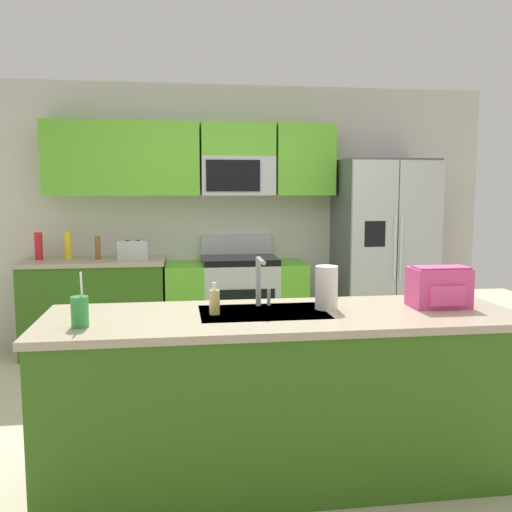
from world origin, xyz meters
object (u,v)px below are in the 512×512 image
toaster (133,250)px  bottle_yellow (68,246)px  refrigerator (383,253)px  bottle_red (39,246)px  soap_dispenser (215,302)px  paper_towel_roll (326,288)px  sink_faucet (260,277)px  pepper_mill (98,248)px  drink_cup_green (80,311)px  range_oven (236,303)px  backpack (439,286)px

toaster → bottle_yellow: bottle_yellow is taller
refrigerator → toaster: refrigerator is taller
bottle_red → soap_dispenser: bearing=-60.1°
paper_towel_roll → soap_dispenser: bearing=-175.6°
toaster → sink_faucet: size_ratio=0.99×
soap_dispenser → pepper_mill: bearing=110.2°
bottle_yellow → paper_towel_roll: 3.11m
drink_cup_green → paper_towel_roll: size_ratio=1.12×
soap_dispenser → refrigerator: bearing=52.7°
range_oven → pepper_mill: bearing=-179.9°
range_oven → soap_dispenser: size_ratio=8.00×
bottle_red → paper_towel_roll: (2.09, -2.52, -0.01)m
range_oven → bottle_red: bottle_red is taller
refrigerator → drink_cup_green: 3.65m
backpack → sink_faucet: bearing=171.8°
toaster → backpack: 3.08m
range_oven → bottle_yellow: bottle_yellow is taller
backpack → drink_cup_green: bearing=-174.0°
range_oven → paper_towel_roll: 2.55m
sink_faucet → bottle_red: bearing=125.9°
backpack → toaster: bearing=127.3°
range_oven → soap_dispenser: range_oven is taller
toaster → soap_dispenser: toaster is taller
toaster → backpack: size_ratio=0.88×
soap_dispenser → bottle_red: bearing=119.9°
toaster → soap_dispenser: size_ratio=1.65×
toaster → bottle_yellow: bearing=171.2°
bottle_yellow → drink_cup_green: drink_cup_green is taller
toaster → range_oven: bearing=3.1°
toaster → refrigerator: bearing=-0.5°
drink_cup_green → soap_dispenser: (0.66, 0.18, -0.01)m
soap_dispenser → range_oven: bearing=81.4°
pepper_mill → backpack: bearing=-48.7°
range_oven → bottle_yellow: (-1.59, 0.04, 0.59)m
range_oven → backpack: backpack is taller
soap_dispenser → backpack: backpack is taller
range_oven → bottle_yellow: 1.69m
range_oven → soap_dispenser: bearing=-98.6°
bottle_yellow → range_oven: bearing=-1.5°
refrigerator → bottle_yellow: bearing=177.9°
toaster → bottle_red: bearing=173.7°
bottle_red → bottle_yellow: size_ratio=0.99×
sink_faucet → bottle_yellow: bearing=121.6°
pepper_mill → toaster: bearing=-8.6°
bottle_red → soap_dispenser: bottle_red is taller
soap_dispenser → paper_towel_roll: paper_towel_roll is taller
range_oven → paper_towel_roll: (0.24, -2.47, 0.58)m
range_oven → toaster: range_oven is taller
pepper_mill → paper_towel_roll: 2.92m
bottle_red → soap_dispenser: size_ratio=1.52×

